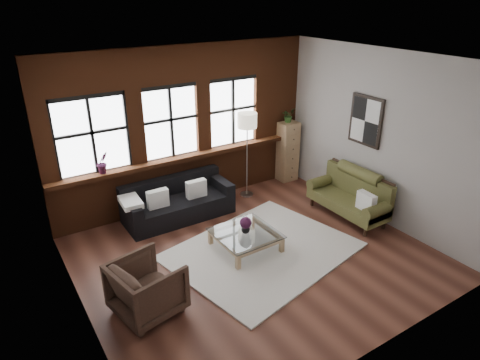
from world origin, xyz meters
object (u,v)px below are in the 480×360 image
vintage_settee (348,196)px  floor_lamp (247,152)px  armchair (147,288)px  vase (246,229)px  coffee_table (246,241)px  drawer_chest (287,151)px  dark_sofa (178,200)px

vintage_settee → floor_lamp: size_ratio=0.85×
armchair → vase: bearing=-85.7°
vintage_settee → vase: bearing=177.5°
vintage_settee → floor_lamp: floor_lamp is taller
armchair → coffee_table: armchair is taller
drawer_chest → vase: bearing=-140.8°
dark_sofa → armchair: (-1.51, -2.22, 0.02)m
vintage_settee → vase: 2.31m
dark_sofa → vintage_settee: 3.29m
vintage_settee → coffee_table: size_ratio=1.69×
vase → dark_sofa: bearing=106.2°
coffee_table → floor_lamp: 2.28m
drawer_chest → floor_lamp: bearing=-169.0°
dark_sofa → floor_lamp: bearing=3.7°
floor_lamp → coffee_table: bearing=-124.1°
vintage_settee → floor_lamp: (-1.12, 1.86, 0.54)m
vase → drawer_chest: size_ratio=0.11×
floor_lamp → dark_sofa: bearing=-176.3°
vintage_settee → vase: vintage_settee is taller
drawer_chest → floor_lamp: (-1.26, -0.24, 0.30)m
vase → drawer_chest: 3.18m
dark_sofa → vase: (0.48, -1.65, 0.02)m
vintage_settee → armchair: bearing=-173.8°
vase → drawer_chest: drawer_chest is taller
floor_lamp → drawer_chest: bearing=11.0°
armchair → floor_lamp: floor_lamp is taller
armchair → floor_lamp: 3.98m
vintage_settee → coffee_table: (-2.31, 0.10, -0.29)m
vintage_settee → drawer_chest: bearing=86.2°
coffee_table → drawer_chest: size_ratio=0.72×
coffee_table → floor_lamp: floor_lamp is taller
vintage_settee → floor_lamp: 2.24m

